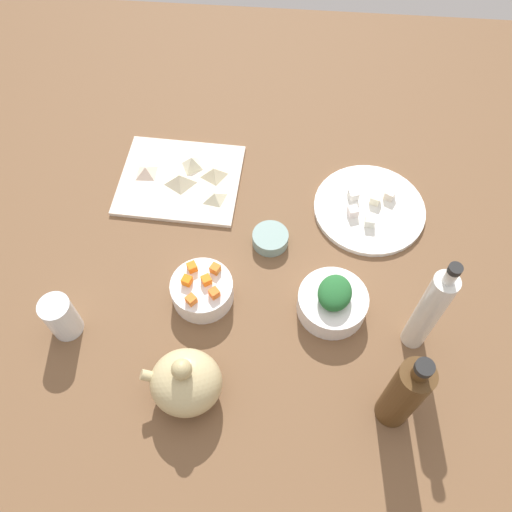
% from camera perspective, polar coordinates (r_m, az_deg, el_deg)
% --- Properties ---
extents(tabletop, '(1.90, 1.90, 0.03)m').
position_cam_1_polar(tabletop, '(1.18, -0.00, -1.67)').
color(tabletop, brown).
rests_on(tabletop, ground).
extents(cutting_board, '(0.30, 0.26, 0.01)m').
position_cam_1_polar(cutting_board, '(1.32, -8.15, 8.12)').
color(cutting_board, silver).
rests_on(cutting_board, tabletop).
extents(plate_tofu, '(0.26, 0.26, 0.01)m').
position_cam_1_polar(plate_tofu, '(1.28, 12.07, 4.98)').
color(plate_tofu, white).
rests_on(plate_tofu, tabletop).
extents(bowl_greens, '(0.14, 0.14, 0.05)m').
position_cam_1_polar(bowl_greens, '(1.11, 8.17, -5.03)').
color(bowl_greens, white).
rests_on(bowl_greens, tabletop).
extents(bowl_carrots, '(0.13, 0.13, 0.05)m').
position_cam_1_polar(bowl_carrots, '(1.11, -5.79, -3.73)').
color(bowl_carrots, white).
rests_on(bowl_carrots, tabletop).
extents(bowl_small_side, '(0.08, 0.08, 0.03)m').
position_cam_1_polar(bowl_small_side, '(1.19, 1.55, 1.88)').
color(bowl_small_side, gray).
rests_on(bowl_small_side, tabletop).
extents(teapot, '(0.15, 0.13, 0.14)m').
position_cam_1_polar(teapot, '(1.01, -7.57, -13.27)').
color(teapot, tan).
rests_on(teapot, tabletop).
extents(bottle_0, '(0.06, 0.06, 0.24)m').
position_cam_1_polar(bottle_0, '(0.97, 15.62, -14.08)').
color(bottle_0, '#4C3116').
rests_on(bottle_0, tabletop).
extents(bottle_1, '(0.05, 0.05, 0.28)m').
position_cam_1_polar(bottle_1, '(1.03, 18.07, -5.65)').
color(bottle_1, silver).
rests_on(bottle_1, tabletop).
extents(drinking_glass_0, '(0.06, 0.06, 0.10)m').
position_cam_1_polar(drinking_glass_0, '(1.12, -20.20, -6.18)').
color(drinking_glass_0, white).
rests_on(drinking_glass_0, tabletop).
extents(carrot_cube_0, '(0.02, 0.02, 0.02)m').
position_cam_1_polar(carrot_cube_0, '(1.10, -6.88, -1.19)').
color(carrot_cube_0, orange).
rests_on(carrot_cube_0, bowl_carrots).
extents(carrot_cube_1, '(0.02, 0.02, 0.02)m').
position_cam_1_polar(carrot_cube_1, '(1.09, -7.43, -2.63)').
color(carrot_cube_1, orange).
rests_on(carrot_cube_1, bowl_carrots).
extents(carrot_cube_2, '(0.02, 0.02, 0.02)m').
position_cam_1_polar(carrot_cube_2, '(1.10, -4.40, -1.37)').
color(carrot_cube_2, orange).
rests_on(carrot_cube_2, bowl_carrots).
extents(carrot_cube_3, '(0.03, 0.03, 0.02)m').
position_cam_1_polar(carrot_cube_3, '(1.07, -4.50, -3.98)').
color(carrot_cube_3, orange).
rests_on(carrot_cube_3, bowl_carrots).
extents(carrot_cube_4, '(0.03, 0.03, 0.02)m').
position_cam_1_polar(carrot_cube_4, '(1.07, -6.97, -4.68)').
color(carrot_cube_4, orange).
rests_on(carrot_cube_4, bowl_carrots).
extents(carrot_cube_5, '(0.02, 0.02, 0.02)m').
position_cam_1_polar(carrot_cube_5, '(1.08, -5.35, -2.59)').
color(carrot_cube_5, orange).
rests_on(carrot_cube_5, bowl_carrots).
extents(chopped_greens_mound, '(0.08, 0.10, 0.04)m').
position_cam_1_polar(chopped_greens_mound, '(1.07, 8.47, -3.94)').
color(chopped_greens_mound, '#215F2B').
rests_on(chopped_greens_mound, bowl_greens).
extents(tofu_cube_0, '(0.03, 0.03, 0.02)m').
position_cam_1_polar(tofu_cube_0, '(1.27, 12.70, 5.98)').
color(tofu_cube_0, '#F4ECCB').
rests_on(tofu_cube_0, plate_tofu).
extents(tofu_cube_1, '(0.03, 0.03, 0.02)m').
position_cam_1_polar(tofu_cube_1, '(1.24, 10.38, 4.73)').
color(tofu_cube_1, white).
rests_on(tofu_cube_1, plate_tofu).
extents(tofu_cube_2, '(0.03, 0.03, 0.02)m').
position_cam_1_polar(tofu_cube_2, '(1.27, 10.41, 6.47)').
color(tofu_cube_2, silver).
rests_on(tofu_cube_2, plate_tofu).
extents(tofu_cube_3, '(0.02, 0.02, 0.02)m').
position_cam_1_polar(tofu_cube_3, '(1.23, 12.12, 3.66)').
color(tofu_cube_3, white).
rests_on(tofu_cube_3, plate_tofu).
extents(tofu_cube_4, '(0.03, 0.03, 0.02)m').
position_cam_1_polar(tofu_cube_4, '(1.29, 14.15, 6.41)').
color(tofu_cube_4, white).
rests_on(tofu_cube_4, plate_tofu).
extents(dumpling_0, '(0.06, 0.06, 0.02)m').
position_cam_1_polar(dumpling_0, '(1.26, -4.46, 6.42)').
color(dumpling_0, beige).
rests_on(dumpling_0, cutting_board).
extents(dumpling_1, '(0.07, 0.06, 0.03)m').
position_cam_1_polar(dumpling_1, '(1.29, -8.18, 8.14)').
color(dumpling_1, beige).
rests_on(dumpling_1, cutting_board).
extents(dumpling_2, '(0.07, 0.07, 0.02)m').
position_cam_1_polar(dumpling_2, '(1.33, -11.74, 9.00)').
color(dumpling_2, beige).
rests_on(dumpling_2, cutting_board).
extents(dumpling_3, '(0.05, 0.06, 0.03)m').
position_cam_1_polar(dumpling_3, '(1.32, -6.90, 10.00)').
color(dumpling_3, beige).
rests_on(dumpling_3, cutting_board).
extents(dumpling_4, '(0.06, 0.06, 0.03)m').
position_cam_1_polar(dumpling_4, '(1.30, -4.54, 8.97)').
color(dumpling_4, beige).
rests_on(dumpling_4, cutting_board).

